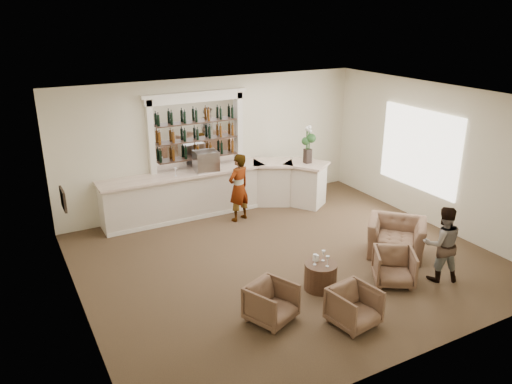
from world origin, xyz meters
TOP-DOWN VIEW (x-y plane):
  - ground at (0.00, 0.00)m, footprint 8.00×8.00m
  - room_shell at (0.16, 0.71)m, footprint 8.04×7.02m
  - bar_counter at (-0.16, 3.00)m, footprint 5.72×1.80m
  - back_bar_alcove at (-0.50, 3.41)m, footprint 2.64×0.25m
  - cocktail_table at (-0.04, -1.24)m, footprint 0.60×0.60m
  - sommelier at (0.07, 2.31)m, footprint 0.70×0.57m
  - guest at (2.13, -2.02)m, footprint 0.88×0.81m
  - armchair_left at (-1.33, -1.68)m, footprint 0.93×0.94m
  - armchair_center at (-0.22, -2.41)m, footprint 0.79×0.81m
  - armchair_right at (1.27, -1.73)m, footprint 0.99×1.00m
  - armchair_far at (2.16, -0.84)m, footprint 1.51×1.51m
  - espresso_machine at (-0.45, 3.01)m, footprint 0.59×0.51m
  - flower_vase at (2.07, 2.38)m, footprint 0.26×0.26m
  - wine_glass_bar_left at (-1.25, 2.97)m, footprint 0.07×0.07m
  - wine_glass_bar_right at (-0.38, 2.95)m, footprint 0.07×0.07m
  - wine_glass_tbl_a at (-0.16, -1.21)m, footprint 0.07×0.07m
  - wine_glass_tbl_b at (0.06, -1.16)m, footprint 0.07×0.07m
  - wine_glass_tbl_c at (0.00, -1.37)m, footprint 0.07×0.07m
  - napkin_holder at (-0.06, -1.10)m, footprint 0.08×0.08m

SIDE VIEW (x-z plane):
  - ground at x=0.00m, z-range 0.00..0.00m
  - cocktail_table at x=-0.04m, z-range 0.00..0.50m
  - armchair_center at x=-0.22m, z-range 0.00..0.65m
  - armchair_left at x=-1.33m, z-range 0.00..0.65m
  - armchair_right at x=1.27m, z-range 0.00..0.67m
  - armchair_far at x=2.16m, z-range 0.00..0.74m
  - napkin_holder at x=-0.06m, z-range 0.50..0.62m
  - bar_counter at x=-0.16m, z-range 0.00..1.14m
  - wine_glass_tbl_a at x=-0.16m, z-range 0.50..0.71m
  - wine_glass_tbl_b at x=0.06m, z-range 0.50..0.71m
  - wine_glass_tbl_c at x=0.00m, z-range 0.50..0.71m
  - guest at x=2.13m, z-range 0.00..1.47m
  - sommelier at x=0.07m, z-range 0.00..1.66m
  - wine_glass_bar_left at x=-1.25m, z-range 1.14..1.35m
  - wine_glass_bar_right at x=-0.38m, z-range 1.14..1.35m
  - espresso_machine at x=-0.45m, z-range 1.14..1.63m
  - flower_vase at x=2.07m, z-range 1.20..2.17m
  - back_bar_alcove at x=-0.50m, z-range 0.53..3.53m
  - room_shell at x=0.16m, z-range 0.68..4.00m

